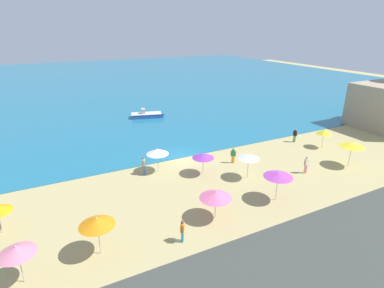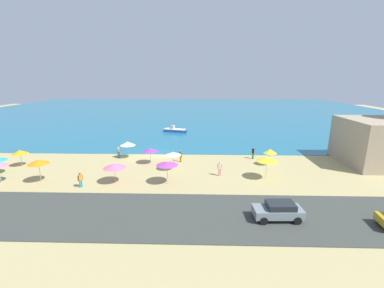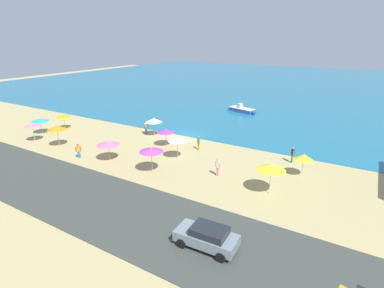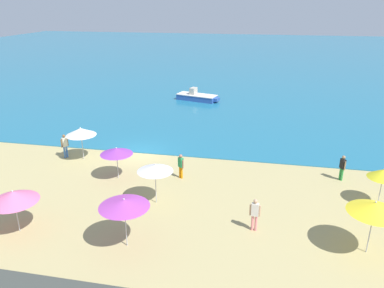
{
  "view_description": "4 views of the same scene",
  "coord_description": "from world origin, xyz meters",
  "px_view_note": "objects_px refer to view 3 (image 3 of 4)",
  "views": [
    {
      "loc": [
        -12.64,
        -27.37,
        13.4
      ],
      "look_at": [
        0.64,
        -0.87,
        1.82
      ],
      "focal_mm": 28.0,
      "sensor_mm": 36.0,
      "label": 1
    },
    {
      "loc": [
        6.71,
        -37.55,
        11.22
      ],
      "look_at": [
        5.62,
        -0.55,
        1.82
      ],
      "focal_mm": 24.0,
      "sensor_mm": 36.0,
      "label": 2
    },
    {
      "loc": [
        20.34,
        -32.34,
        12.54
      ],
      "look_at": [
        3.75,
        -4.44,
        0.93
      ],
      "focal_mm": 28.0,
      "sensor_mm": 36.0,
      "label": 3
    },
    {
      "loc": [
        9.25,
        -25.39,
        11.04
      ],
      "look_at": [
        4.68,
        -2.54,
        2.06
      ],
      "focal_mm": 35.0,
      "sensor_mm": 36.0,
      "label": 4
    }
  ],
  "objects_px": {
    "bather_3": "(78,150)",
    "beach_umbrella_2": "(177,139)",
    "beach_umbrella_8": "(271,167)",
    "parked_car_1": "(207,237)",
    "beach_umbrella_0": "(304,157)",
    "bather_4": "(218,166)",
    "bather_2": "(146,127)",
    "bather_0": "(199,142)",
    "beach_umbrella_3": "(32,125)",
    "beach_umbrella_6": "(57,128)",
    "beach_umbrella_1": "(63,116)",
    "beach_umbrella_9": "(108,143)",
    "beach_umbrella_4": "(166,131)",
    "skiff_nearshore": "(242,110)",
    "beach_umbrella_5": "(151,150)",
    "beach_umbrella_7": "(154,120)",
    "beach_umbrella_10": "(40,120)",
    "bather_1": "(293,154)"
  },
  "relations": [
    {
      "from": "beach_umbrella_3",
      "to": "bather_0",
      "type": "relative_size",
      "value": 1.48
    },
    {
      "from": "bather_0",
      "to": "bather_4",
      "type": "bearing_deg",
      "value": -45.89
    },
    {
      "from": "beach_umbrella_3",
      "to": "bather_0",
      "type": "bearing_deg",
      "value": 22.42
    },
    {
      "from": "beach_umbrella_2",
      "to": "skiff_nearshore",
      "type": "xyz_separation_m",
      "value": [
        -2.03,
        23.8,
        -1.76
      ]
    },
    {
      "from": "beach_umbrella_5",
      "to": "bather_1",
      "type": "bearing_deg",
      "value": 39.99
    },
    {
      "from": "beach_umbrella_5",
      "to": "beach_umbrella_8",
      "type": "xyz_separation_m",
      "value": [
        11.18,
        1.73,
        0.07
      ]
    },
    {
      "from": "beach_umbrella_3",
      "to": "beach_umbrella_1",
      "type": "bearing_deg",
      "value": 104.62
    },
    {
      "from": "beach_umbrella_6",
      "to": "beach_umbrella_8",
      "type": "distance_m",
      "value": 25.49
    },
    {
      "from": "beach_umbrella_3",
      "to": "beach_umbrella_5",
      "type": "distance_m",
      "value": 18.56
    },
    {
      "from": "beach_umbrella_1",
      "to": "beach_umbrella_9",
      "type": "height_order",
      "value": "beach_umbrella_9"
    },
    {
      "from": "beach_umbrella_4",
      "to": "beach_umbrella_3",
      "type": "bearing_deg",
      "value": -154.94
    },
    {
      "from": "beach_umbrella_8",
      "to": "parked_car_1",
      "type": "distance_m",
      "value": 9.17
    },
    {
      "from": "beach_umbrella_7",
      "to": "beach_umbrella_9",
      "type": "height_order",
      "value": "beach_umbrella_7"
    },
    {
      "from": "beach_umbrella_2",
      "to": "bather_4",
      "type": "xyz_separation_m",
      "value": [
        5.71,
        -1.73,
        -1.2
      ]
    },
    {
      "from": "beach_umbrella_5",
      "to": "beach_umbrella_9",
      "type": "distance_m",
      "value": 5.83
    },
    {
      "from": "beach_umbrella_10",
      "to": "bather_4",
      "type": "xyz_separation_m",
      "value": [
        26.74,
        0.31,
        -0.92
      ]
    },
    {
      "from": "beach_umbrella_4",
      "to": "beach_umbrella_9",
      "type": "distance_m",
      "value": 7.27
    },
    {
      "from": "beach_umbrella_4",
      "to": "beach_umbrella_7",
      "type": "distance_m",
      "value": 4.47
    },
    {
      "from": "bather_3",
      "to": "beach_umbrella_2",
      "type": "bearing_deg",
      "value": 30.41
    },
    {
      "from": "beach_umbrella_0",
      "to": "beach_umbrella_6",
      "type": "distance_m",
      "value": 27.89
    },
    {
      "from": "beach_umbrella_6",
      "to": "parked_car_1",
      "type": "distance_m",
      "value": 25.31
    },
    {
      "from": "beach_umbrella_6",
      "to": "beach_umbrella_9",
      "type": "distance_m",
      "value": 8.44
    },
    {
      "from": "bather_4",
      "to": "parked_car_1",
      "type": "distance_m",
      "value": 10.52
    },
    {
      "from": "beach_umbrella_10",
      "to": "bather_3",
      "type": "distance_m",
      "value": 12.23
    },
    {
      "from": "parked_car_1",
      "to": "skiff_nearshore",
      "type": "bearing_deg",
      "value": 108.46
    },
    {
      "from": "beach_umbrella_7",
      "to": "bather_4",
      "type": "height_order",
      "value": "beach_umbrella_7"
    },
    {
      "from": "beach_umbrella_10",
      "to": "beach_umbrella_6",
      "type": "bearing_deg",
      "value": -18.08
    },
    {
      "from": "beach_umbrella_10",
      "to": "beach_umbrella_7",
      "type": "bearing_deg",
      "value": 27.11
    },
    {
      "from": "beach_umbrella_3",
      "to": "beach_umbrella_9",
      "type": "bearing_deg",
      "value": 1.87
    },
    {
      "from": "bather_4",
      "to": "beach_umbrella_6",
      "type": "bearing_deg",
      "value": -173.06
    },
    {
      "from": "beach_umbrella_8",
      "to": "bather_4",
      "type": "bearing_deg",
      "value": 171.69
    },
    {
      "from": "beach_umbrella_1",
      "to": "skiff_nearshore",
      "type": "relative_size",
      "value": 0.43
    },
    {
      "from": "bather_2",
      "to": "bather_0",
      "type": "bearing_deg",
      "value": -10.35
    },
    {
      "from": "parked_car_1",
      "to": "skiff_nearshore",
      "type": "xyz_separation_m",
      "value": [
        -11.77,
        35.24,
        -0.39
      ]
    },
    {
      "from": "beach_umbrella_6",
      "to": "beach_umbrella_8",
      "type": "height_order",
      "value": "beach_umbrella_6"
    },
    {
      "from": "beach_umbrella_2",
      "to": "bather_4",
      "type": "relative_size",
      "value": 1.38
    },
    {
      "from": "beach_umbrella_10",
      "to": "bather_4",
      "type": "height_order",
      "value": "beach_umbrella_10"
    },
    {
      "from": "beach_umbrella_7",
      "to": "beach_umbrella_8",
      "type": "relative_size",
      "value": 0.92
    },
    {
      "from": "beach_umbrella_3",
      "to": "bather_0",
      "type": "height_order",
      "value": "beach_umbrella_3"
    },
    {
      "from": "beach_umbrella_0",
      "to": "beach_umbrella_8",
      "type": "height_order",
      "value": "beach_umbrella_8"
    },
    {
      "from": "beach_umbrella_0",
      "to": "bather_4",
      "type": "xyz_separation_m",
      "value": [
        -6.94,
        -4.09,
        -0.94
      ]
    },
    {
      "from": "beach_umbrella_3",
      "to": "beach_umbrella_8",
      "type": "height_order",
      "value": "beach_umbrella_8"
    },
    {
      "from": "bather_4",
      "to": "skiff_nearshore",
      "type": "height_order",
      "value": "bather_4"
    },
    {
      "from": "beach_umbrella_4",
      "to": "bather_0",
      "type": "xyz_separation_m",
      "value": [
        4.07,
        0.83,
        -0.98
      ]
    },
    {
      "from": "beach_umbrella_1",
      "to": "beach_umbrella_9",
      "type": "xyz_separation_m",
      "value": [
        14.2,
        -5.19,
        0.07
      ]
    },
    {
      "from": "beach_umbrella_2",
      "to": "bather_3",
      "type": "relative_size",
      "value": 1.5
    },
    {
      "from": "beach_umbrella_3",
      "to": "bather_3",
      "type": "xyz_separation_m",
      "value": [
        9.43,
        -0.91,
        -1.27
      ]
    },
    {
      "from": "bather_2",
      "to": "parked_car_1",
      "type": "bearing_deg",
      "value": -42.23
    },
    {
      "from": "beach_umbrella_0",
      "to": "beach_umbrella_6",
      "type": "height_order",
      "value": "beach_umbrella_6"
    },
    {
      "from": "beach_umbrella_9",
      "to": "bather_4",
      "type": "bearing_deg",
      "value": 11.68
    }
  ]
}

